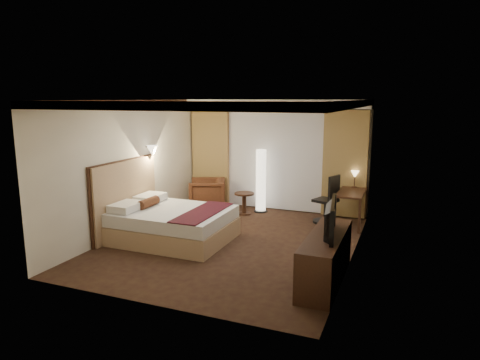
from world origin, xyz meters
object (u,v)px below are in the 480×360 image
at_px(desk, 351,208).
at_px(office_chair, 326,199).
at_px(bed, 173,224).
at_px(armchair, 207,193).
at_px(side_table, 244,203).
at_px(floor_lamp, 261,181).
at_px(dresser, 326,258).
at_px(television, 325,213).

relative_size(desk, office_chair, 1.10).
height_order(bed, office_chair, office_chair).
relative_size(armchair, office_chair, 0.79).
distance_m(side_table, desk, 2.48).
height_order(floor_lamp, dresser, floor_lamp).
relative_size(office_chair, dresser, 0.58).
relative_size(dresser, television, 1.68).
bearing_deg(bed, dresser, -14.62).
bearing_deg(floor_lamp, dresser, -57.13).
xyz_separation_m(armchair, side_table, (0.99, 0.00, -0.17)).
bearing_deg(television, floor_lamp, 24.36).
bearing_deg(dresser, armchair, 138.50).
bearing_deg(side_table, floor_lamp, 49.59).
bearing_deg(bed, desk, 37.29).
distance_m(office_chair, television, 3.19).
bearing_deg(television, side_table, 30.63).
bearing_deg(bed, armchair, 99.87).
bearing_deg(floor_lamp, armchair, -164.83).
bearing_deg(dresser, side_table, 129.12).
bearing_deg(floor_lamp, desk, -8.06).
relative_size(bed, floor_lamp, 1.40).
distance_m(desk, television, 3.22).
height_order(desk, office_chair, office_chair).
height_order(bed, side_table, bed).
relative_size(floor_lamp, television, 1.37).
bearing_deg(armchair, office_chair, 67.06).
xyz_separation_m(floor_lamp, dresser, (2.23, -3.46, -0.40)).
xyz_separation_m(side_table, dresser, (2.53, -3.11, 0.11)).
height_order(armchair, floor_lamp, floor_lamp).
relative_size(side_table, television, 0.46).
distance_m(side_table, dresser, 4.01).
bearing_deg(bed, television, -14.76).
height_order(bed, floor_lamp, floor_lamp).
xyz_separation_m(armchair, desk, (3.47, 0.04, -0.06)).
xyz_separation_m(desk, dresser, (0.05, -3.15, -0.01)).
relative_size(armchair, television, 0.77).
bearing_deg(armchair, bed, -12.83).
bearing_deg(television, armchair, 40.10).
bearing_deg(television, office_chair, 2.18).
height_order(floor_lamp, desk, floor_lamp).
distance_m(bed, television, 3.28).
distance_m(bed, dresser, 3.22).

